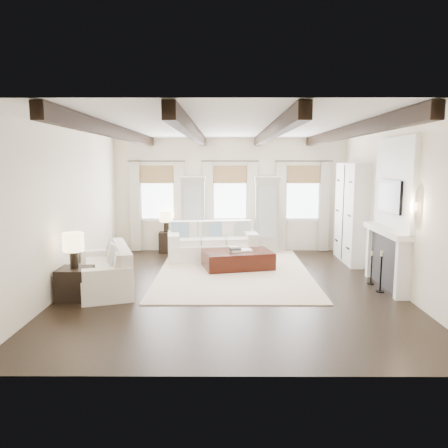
{
  "coord_description": "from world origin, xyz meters",
  "views": [
    {
      "loc": [
        -0.12,
        -8.6,
        2.51
      ],
      "look_at": [
        -0.16,
        1.02,
        1.15
      ],
      "focal_mm": 35.0,
      "sensor_mm": 36.0,
      "label": 1
    }
  ],
  "objects_px": {
    "sofa_left": "(108,272)",
    "side_table_front": "(75,283)",
    "ottoman": "(238,260)",
    "side_table_back": "(166,242)",
    "sofa_back": "(212,244)"
  },
  "relations": [
    {
      "from": "side_table_front",
      "to": "sofa_left",
      "type": "bearing_deg",
      "value": 54.68
    },
    {
      "from": "sofa_back",
      "to": "sofa_left",
      "type": "xyz_separation_m",
      "value": [
        -1.99,
        -2.76,
        -0.05
      ]
    },
    {
      "from": "sofa_left",
      "to": "side_table_front",
      "type": "xyz_separation_m",
      "value": [
        -0.44,
        -0.62,
        -0.06
      ]
    },
    {
      "from": "sofa_left",
      "to": "ottoman",
      "type": "relative_size",
      "value": 1.4
    },
    {
      "from": "sofa_back",
      "to": "ottoman",
      "type": "height_order",
      "value": "sofa_back"
    },
    {
      "from": "sofa_back",
      "to": "ottoman",
      "type": "xyz_separation_m",
      "value": [
        0.64,
        -1.01,
        -0.19
      ]
    },
    {
      "from": "ottoman",
      "to": "side_table_back",
      "type": "bearing_deg",
      "value": 123.11
    },
    {
      "from": "sofa_back",
      "to": "ottoman",
      "type": "distance_m",
      "value": 1.21
    },
    {
      "from": "ottoman",
      "to": "side_table_back",
      "type": "xyz_separation_m",
      "value": [
        -1.95,
        1.86,
        0.08
      ]
    },
    {
      "from": "ottoman",
      "to": "side_table_front",
      "type": "relative_size",
      "value": 2.71
    },
    {
      "from": "ottoman",
      "to": "side_table_back",
      "type": "height_order",
      "value": "side_table_back"
    },
    {
      "from": "sofa_back",
      "to": "side_table_back",
      "type": "xyz_separation_m",
      "value": [
        -1.31,
        0.85,
        -0.11
      ]
    },
    {
      "from": "sofa_back",
      "to": "sofa_left",
      "type": "distance_m",
      "value": 3.4
    },
    {
      "from": "side_table_front",
      "to": "sofa_back",
      "type": "bearing_deg",
      "value": 54.32
    },
    {
      "from": "side_table_back",
      "to": "side_table_front",
      "type": "bearing_deg",
      "value": -104.81
    }
  ]
}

